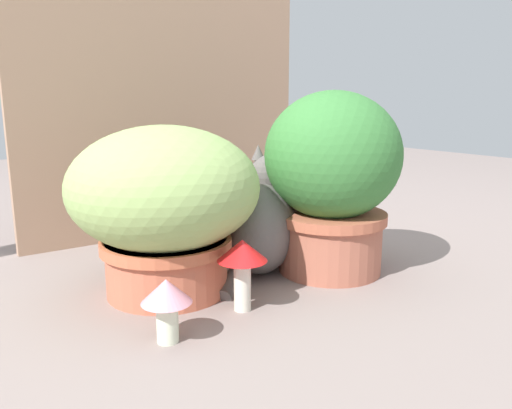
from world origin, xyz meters
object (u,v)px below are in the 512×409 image
(leafy_planter, at_px, (332,177))
(cat, at_px, (262,222))
(mushroom_ornament_pink, at_px, (167,299))
(mushroom_ornament_red, at_px, (242,258))
(grass_planter, at_px, (165,202))

(leafy_planter, relative_size, cat, 1.27)
(leafy_planter, bearing_deg, cat, 141.26)
(leafy_planter, xyz_separation_m, mushroom_ornament_pink, (-0.50, -0.12, -0.16))
(cat, xyz_separation_m, mushroom_ornament_pink, (-0.37, -0.22, -0.04))
(leafy_planter, height_order, cat, leafy_planter)
(leafy_planter, bearing_deg, mushroom_ornament_red, -165.82)
(mushroom_ornament_red, relative_size, mushroom_ornament_pink, 1.27)
(grass_planter, height_order, leafy_planter, leafy_planter)
(leafy_planter, distance_m, cat, 0.21)
(cat, bearing_deg, mushroom_ornament_pink, -148.39)
(cat, distance_m, mushroom_ornament_red, 0.26)
(leafy_planter, xyz_separation_m, mushroom_ornament_red, (-0.31, -0.08, -0.13))
(mushroom_ornament_red, bearing_deg, grass_planter, 114.62)
(grass_planter, distance_m, mushroom_ornament_red, 0.22)
(grass_planter, bearing_deg, cat, 1.15)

